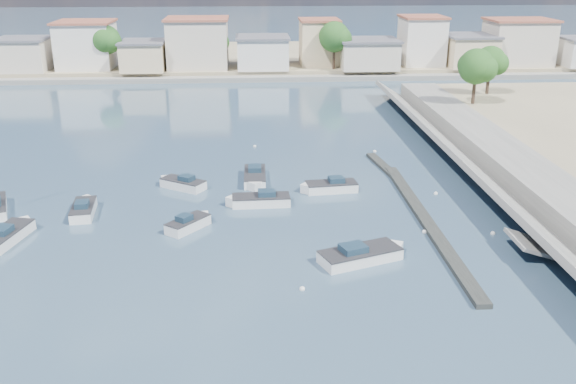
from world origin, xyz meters
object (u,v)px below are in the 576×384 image
at_px(motorboat_c, 258,201).
at_px(motorboat_f, 181,184).
at_px(motorboat_a, 84,209).
at_px(motorboat_g, 255,178).
at_px(motorboat_b, 190,224).
at_px(motorboat_d, 329,187).
at_px(motorboat_e, 9,235).
at_px(motorboat_h, 364,255).

relative_size(motorboat_c, motorboat_f, 1.25).
height_order(motorboat_a, motorboat_g, same).
bearing_deg(motorboat_b, motorboat_d, 33.08).
height_order(motorboat_c, motorboat_e, same).
distance_m(motorboat_b, motorboat_e, 13.09).
bearing_deg(motorboat_f, motorboat_b, -80.65).
relative_size(motorboat_a, motorboat_b, 1.29).
bearing_deg(motorboat_e, motorboat_d, 19.51).
xyz_separation_m(motorboat_e, motorboat_h, (25.30, -4.98, 0.00)).
bearing_deg(motorboat_d, motorboat_g, 155.53).
height_order(motorboat_f, motorboat_g, same).
bearing_deg(motorboat_f, motorboat_g, 10.63).
xyz_separation_m(motorboat_d, motorboat_e, (-24.54, -8.69, 0.00)).
distance_m(motorboat_b, motorboat_g, 11.59).
xyz_separation_m(motorboat_a, motorboat_g, (13.82, 6.88, 0.00)).
height_order(motorboat_c, motorboat_h, same).
bearing_deg(motorboat_g, motorboat_h, -66.59).
height_order(motorboat_a, motorboat_d, same).
bearing_deg(motorboat_b, motorboat_c, 40.90).
relative_size(motorboat_b, motorboat_e, 0.69).
bearing_deg(motorboat_h, motorboat_e, 168.86).
distance_m(motorboat_e, motorboat_g, 21.51).
distance_m(motorboat_d, motorboat_e, 26.03).
distance_m(motorboat_c, motorboat_g, 5.87).
xyz_separation_m(motorboat_c, motorboat_g, (-0.18, 5.87, 0.00)).
bearing_deg(motorboat_g, motorboat_c, -88.22).
bearing_deg(motorboat_h, motorboat_b, 153.25).
relative_size(motorboat_b, motorboat_h, 0.60).
height_order(motorboat_d, motorboat_e, same).
height_order(motorboat_c, motorboat_d, same).
relative_size(motorboat_a, motorboat_e, 0.88).
xyz_separation_m(motorboat_b, motorboat_h, (12.26, -6.18, 0.00)).
relative_size(motorboat_e, motorboat_g, 0.96).
distance_m(motorboat_b, motorboat_d, 13.73).
bearing_deg(motorboat_f, motorboat_c, -34.39).
distance_m(motorboat_e, motorboat_f, 15.51).
distance_m(motorboat_a, motorboat_h, 23.15).
bearing_deg(motorboat_h, motorboat_f, 131.87).
bearing_deg(motorboat_c, motorboat_e, -162.54).
relative_size(motorboat_a, motorboat_d, 0.95).
distance_m(motorboat_b, motorboat_f, 9.31).
distance_m(motorboat_a, motorboat_b, 9.44).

